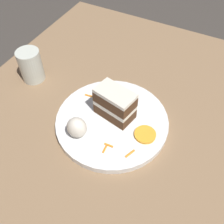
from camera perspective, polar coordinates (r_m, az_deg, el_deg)
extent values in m
plane|color=#38332D|center=(0.71, 5.50, -3.00)|extent=(6.00, 6.00, 0.00)
cube|color=#846647|center=(0.70, 5.62, -2.01)|extent=(0.91, 0.89, 0.04)
cylinder|color=white|center=(0.66, 0.00, -2.07)|extent=(0.28, 0.28, 0.02)
cube|color=#4C2D19|center=(0.65, 0.62, 0.30)|extent=(0.10, 0.07, 0.03)
cube|color=silver|center=(0.63, 0.64, 1.52)|extent=(0.10, 0.07, 0.01)
cube|color=#4C2D19|center=(0.62, 0.66, 2.81)|extent=(0.10, 0.07, 0.03)
cube|color=silver|center=(0.60, 0.67, 4.06)|extent=(0.10, 0.07, 0.01)
ellipsoid|color=silver|center=(0.61, -7.66, -3.34)|extent=(0.05, 0.04, 0.05)
cylinder|color=orange|center=(0.62, 7.21, -4.89)|extent=(0.05, 0.05, 0.01)
cube|color=orange|center=(0.60, -1.60, -8.11)|extent=(0.01, 0.02, 0.00)
cube|color=orange|center=(0.59, 3.92, -9.01)|extent=(0.01, 0.03, 0.00)
cube|color=orange|center=(0.60, -0.73, -7.25)|extent=(0.02, 0.01, 0.00)
cube|color=orange|center=(0.71, -5.11, 3.58)|extent=(0.02, 0.01, 0.00)
cylinder|color=beige|center=(0.78, -17.25, 9.64)|extent=(0.06, 0.06, 0.09)
cylinder|color=silver|center=(0.80, -16.75, 8.00)|extent=(0.06, 0.06, 0.03)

